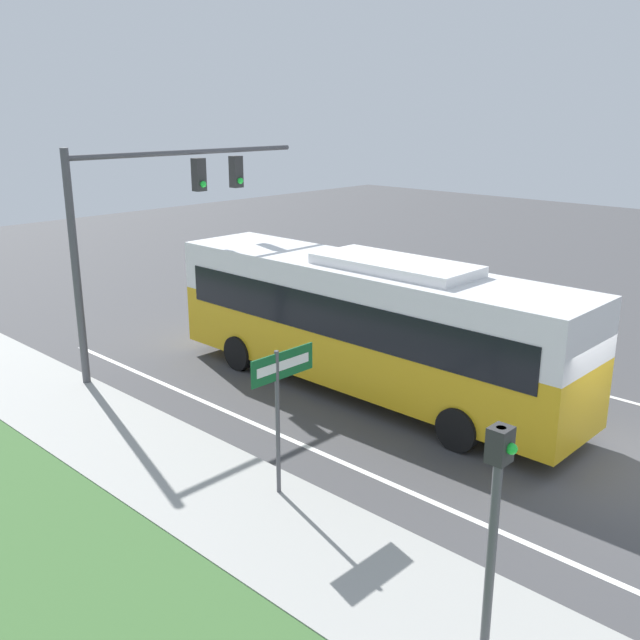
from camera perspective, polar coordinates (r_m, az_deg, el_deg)
ground_plane at (r=15.66m, az=23.40°, el=-11.10°), size 80.00×80.00×0.00m
sidewalk at (r=10.81m, az=10.60°, el=-23.05°), size 2.80×80.00×0.12m
lane_divider_near at (r=12.72m, az=17.34°, el=-17.16°), size 0.14×30.00×0.01m
bus at (r=17.64m, az=3.68°, el=0.16°), size 2.60×11.39×3.54m
signal_gantry at (r=19.63m, az=-13.18°, el=8.72°), size 7.41×0.41×6.03m
pedestrian_signal at (r=9.06m, az=13.82°, el=-14.69°), size 0.28×0.34×3.38m
street_sign at (r=12.74m, az=-3.17°, el=-5.77°), size 1.47×0.08×2.87m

